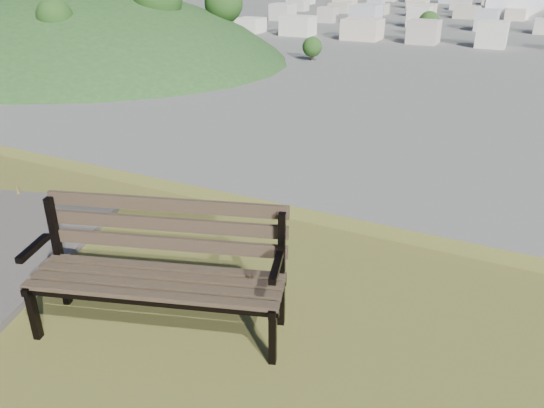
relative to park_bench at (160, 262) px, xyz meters
The scene contains 4 objects.
park_bench is the anchor object (origin of this frame).
arena 314.38m from the park_bench, 90.38° to the left, with size 56.98×29.97×22.98m.
green_wooded_hill 179.26m from the park_bench, 137.34° to the left, with size 164.61×131.68×82.30m.
city_trees 318.92m from the park_bench, 94.62° to the left, with size 406.52×387.20×9.98m.
Camera 1 is at (1.61, -1.00, 27.73)m, focal length 35.00 mm.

